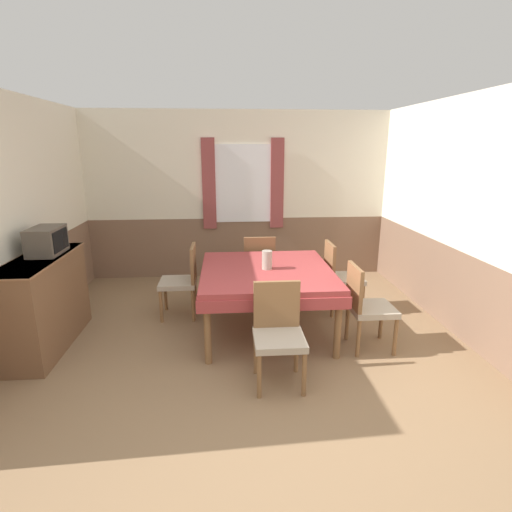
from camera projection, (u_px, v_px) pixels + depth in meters
The scene contains 13 objects.
ground_plane at pixel (259, 438), 2.91m from camera, with size 16.00×16.00×0.00m, color #846647.
wall_back at pixel (239, 196), 6.30m from camera, with size 5.10×0.09×2.60m.
wall_left at pixel (22, 220), 4.25m from camera, with size 0.05×4.26×2.60m.
wall_right at pixel (450, 214), 4.60m from camera, with size 0.05×4.26×2.60m.
dining_table at pixel (266, 277), 4.47m from camera, with size 1.47×1.57×0.74m.
chair_head_window at pixel (259, 264), 5.50m from camera, with size 0.44×0.44×0.90m.
chair_right_far at pixel (339, 274), 5.05m from camera, with size 0.44×0.44×0.90m.
chair_left_far at pixel (183, 278), 4.91m from camera, with size 0.44×0.44×0.90m.
chair_head_near at pixel (278, 330), 3.51m from camera, with size 0.44×0.44×0.90m.
chair_right_near at pixel (366, 304), 4.10m from camera, with size 0.44×0.44×0.90m.
sideboard at pixel (44, 302), 4.15m from camera, with size 0.46×1.36×0.97m.
tv at pixel (47, 241), 4.15m from camera, with size 0.29×0.45×0.28m.
vase at pixel (267, 260), 4.41m from camera, with size 0.11×0.11×0.21m.
Camera 1 is at (-0.21, -2.44, 2.05)m, focal length 28.00 mm.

